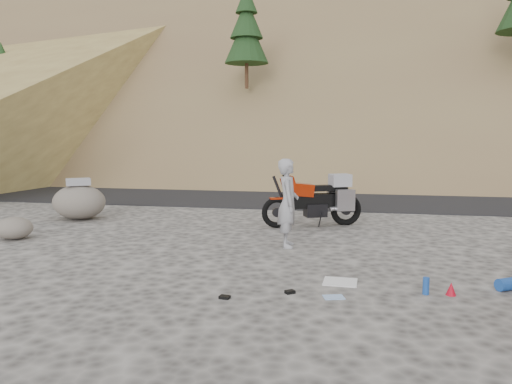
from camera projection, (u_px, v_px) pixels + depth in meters
ground at (305, 260)px, 8.78m from camera, size 140.00×140.00×0.00m
road at (329, 196)px, 17.55m from camera, size 120.00×7.00×0.05m
hillside at (346, 38)px, 47.30m from camera, size 120.00×73.00×46.72m
motorcycle at (317, 200)px, 11.86m from camera, size 2.34×1.28×1.48m
man at (288, 246)px, 9.83m from camera, size 0.50×0.69×1.73m
boulder at (79, 201)px, 12.84m from camera, size 1.69×1.57×1.07m
small_rock at (14, 228)px, 10.48m from camera, size 0.98×0.93×0.47m
gear_white_cloth at (340, 282)px, 7.48m from camera, size 0.52×0.46×0.02m
gear_blue_mat at (511, 284)px, 7.12m from camera, size 0.48×0.38×0.18m
gear_bottle at (426, 286)px, 6.92m from camera, size 0.10×0.10×0.24m
gear_funnel at (451, 289)px, 6.88m from camera, size 0.17×0.17×0.18m
gear_glove_a at (225, 297)px, 6.76m from camera, size 0.16×0.12×0.04m
gear_glove_b at (290, 292)px, 6.97m from camera, size 0.16×0.16×0.04m
gear_blue_cloth at (334, 297)px, 6.80m from camera, size 0.32×0.27×0.01m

